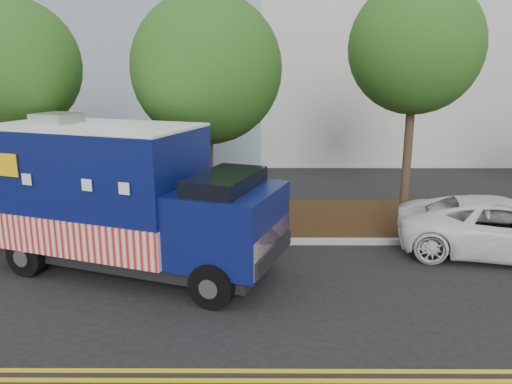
{
  "coord_description": "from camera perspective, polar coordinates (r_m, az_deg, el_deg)",
  "views": [
    {
      "loc": [
        1.88,
        -11.37,
        4.63
      ],
      "look_at": [
        1.82,
        0.6,
        1.65
      ],
      "focal_mm": 35.0,
      "sensor_mm": 36.0,
      "label": 1
    }
  ],
  "objects": [
    {
      "name": "ground",
      "position": [
        12.43,
        -8.52,
        -8.08
      ],
      "size": [
        120.0,
        120.0,
        0.0
      ],
      "primitive_type": "plane",
      "color": "black",
      "rests_on": "ground"
    },
    {
      "name": "curb",
      "position": [
        13.69,
        -7.66,
        -5.6
      ],
      "size": [
        120.0,
        0.18,
        0.15
      ],
      "primitive_type": "cube",
      "color": "#9E9E99",
      "rests_on": "ground"
    },
    {
      "name": "mulch_strip",
      "position": [
        15.67,
        -6.63,
        -3.03
      ],
      "size": [
        120.0,
        4.0,
        0.15
      ],
      "primitive_type": "cube",
      "color": "black",
      "rests_on": "ground"
    },
    {
      "name": "centerline_near",
      "position": [
        8.54,
        -13.22,
        -19.26
      ],
      "size": [
        120.0,
        0.1,
        0.01
      ],
      "primitive_type": "cube",
      "color": "gold",
      "rests_on": "ground"
    },
    {
      "name": "centerline_far",
      "position": [
        8.34,
        -13.64,
        -20.18
      ],
      "size": [
        120.0,
        0.1,
        0.01
      ],
      "primitive_type": "cube",
      "color": "gold",
      "rests_on": "ground"
    },
    {
      "name": "tree_a",
      "position": [
        15.97,
        -26.11,
        12.79
      ],
      "size": [
        3.79,
        3.79,
        6.59
      ],
      "color": "#38281C",
      "rests_on": "ground"
    },
    {
      "name": "tree_b",
      "position": [
        14.55,
        -5.64,
        13.8
      ],
      "size": [
        4.26,
        4.26,
        6.74
      ],
      "color": "#38281C",
      "rests_on": "ground"
    },
    {
      "name": "tree_c",
      "position": [
        15.45,
        17.75,
        15.44
      ],
      "size": [
        3.82,
        3.82,
        7.12
      ],
      "color": "#38281C",
      "rests_on": "ground"
    },
    {
      "name": "sign_post",
      "position": [
        14.42,
        -19.8,
        -0.64
      ],
      "size": [
        0.06,
        0.06,
        2.4
      ],
      "primitive_type": "cube",
      "color": "#473828",
      "rests_on": "ground"
    },
    {
      "name": "food_truck",
      "position": [
        11.95,
        -15.24,
        -1.04
      ],
      "size": [
        7.27,
        4.64,
        3.62
      ],
      "rotation": [
        0.0,
        0.0,
        -0.35
      ],
      "color": "black",
      "rests_on": "ground"
    },
    {
      "name": "white_car",
      "position": [
        14.04,
        26.58,
        -3.71
      ],
      "size": [
        5.65,
        3.63,
        1.45
      ],
      "primitive_type": "imported",
      "rotation": [
        0.0,
        0.0,
        1.32
      ],
      "color": "white",
      "rests_on": "ground"
    }
  ]
}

